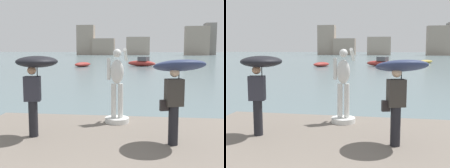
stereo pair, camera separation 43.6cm
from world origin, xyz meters
The scene contains 8 objects.
ground_plane centered at (0.00, 40.00, 0.00)m, with size 400.00×400.00×0.00m, color slate.
statue_white_figure centered at (0.12, 6.28, 1.29)m, with size 0.70×0.91×2.17m.
onlooker_left centered at (-1.68, 4.71, 1.97)m, with size 1.16×1.16×1.97m.
onlooker_right centered at (1.64, 4.50, 1.94)m, with size 1.44×1.45×1.97m.
boat_mid centered at (7.98, 51.77, 0.30)m, with size 3.26×3.41×0.60m.
boat_far centered at (-8.25, 38.96, 0.32)m, with size 2.67×3.55×0.63m.
boat_leftward centered at (0.21, 40.97, 0.52)m, with size 4.73×3.51×1.40m.
distant_skyline centered at (0.85, 122.18, 5.18)m, with size 58.28×10.42×13.25m.
Camera 1 is at (0.97, -1.91, 2.53)m, focal length 46.22 mm.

